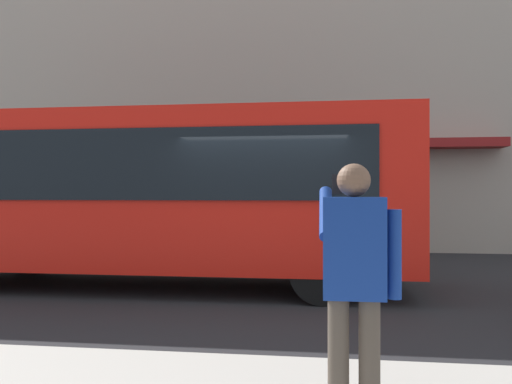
{
  "coord_description": "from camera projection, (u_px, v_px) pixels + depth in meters",
  "views": [
    {
      "loc": [
        -0.88,
        8.18,
        1.65
      ],
      "look_at": [
        0.24,
        -0.37,
        1.68
      ],
      "focal_mm": 35.61,
      "sensor_mm": 36.0,
      "label": 1
    }
  ],
  "objects": [
    {
      "name": "pedestrian_photographer",
      "position": [
        354.0,
        272.0,
        3.32
      ],
      "size": [
        0.53,
        0.52,
        1.7
      ],
      "color": "#4C4238",
      "rests_on": "sidewalk_curb"
    },
    {
      "name": "building_facade_far",
      "position": [
        293.0,
        47.0,
        14.97
      ],
      "size": [
        28.0,
        1.55,
        12.0
      ],
      "color": "#A89E8E",
      "rests_on": "ground_plane"
    },
    {
      "name": "red_bus",
      "position": [
        151.0,
        192.0,
        8.99
      ],
      "size": [
        9.05,
        2.54,
        3.08
      ],
      "color": "red",
      "rests_on": "ground_plane"
    },
    {
      "name": "ground_plane",
      "position": [
        268.0,
        295.0,
        8.22
      ],
      "size": [
        60.0,
        60.0,
        0.0
      ],
      "primitive_type": "plane",
      "color": "#232326"
    }
  ]
}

